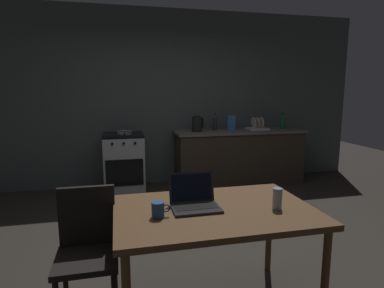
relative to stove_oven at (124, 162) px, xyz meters
The scene contains 15 objects.
ground_plane 2.14m from the stove_oven, 74.05° to the right, with size 12.00×12.00×0.00m, color #2D2823.
back_wall 1.35m from the stove_oven, 21.97° to the left, with size 6.40×0.10×2.83m, color #474E4D.
kitchen_counter 1.89m from the stove_oven, ahead, with size 2.16×0.64×0.89m.
stove_oven is the anchor object (origin of this frame).
dining_table 3.04m from the stove_oven, 79.87° to the right, with size 1.34×0.88×0.76m.
chair 2.86m from the stove_oven, 96.37° to the right, with size 0.40×0.40×0.89m.
laptop 2.99m from the stove_oven, 82.18° to the right, with size 0.32×0.28×0.22m.
electric_kettle 1.29m from the stove_oven, ahead, with size 0.19×0.17×0.25m.
bottle 2.71m from the stove_oven, ahead, with size 0.08×0.08×0.27m.
frying_pan 0.47m from the stove_oven, 54.80° to the right, with size 0.23×0.41×0.05m.
coffee_mug 3.08m from the stove_oven, 87.34° to the right, with size 0.12×0.08×0.10m.
drinking_glass 3.26m from the stove_oven, 73.11° to the right, with size 0.06×0.06×0.14m.
cereal_box 1.84m from the stove_oven, ahead, with size 0.13×0.05×0.24m.
dish_rack 2.26m from the stove_oven, ahead, with size 0.34×0.26×0.21m.
bottle_b 1.60m from the stove_oven, ahead, with size 0.07×0.07×0.28m.
Camera 1 is at (-0.67, -2.97, 1.55)m, focal length 30.23 mm.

